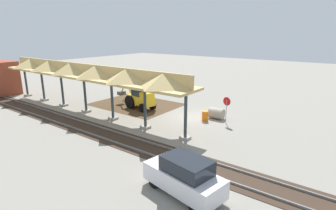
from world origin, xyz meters
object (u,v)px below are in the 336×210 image
object	(u,v)px
stop_sign	(227,104)
backhoe	(140,97)
traffic_barrel	(205,116)
concrete_pipe	(216,113)
distant_parked_car	(184,176)

from	to	relation	value
stop_sign	backhoe	distance (m)	9.34
stop_sign	traffic_barrel	bearing A→B (deg)	17.03
stop_sign	concrete_pipe	size ratio (longest dim) A/B	1.73
stop_sign	distant_parked_car	distance (m)	11.54
stop_sign	traffic_barrel	world-z (taller)	stop_sign
backhoe	concrete_pipe	world-z (taller)	backhoe
traffic_barrel	distant_parked_car	bearing A→B (deg)	113.45
backhoe	distant_parked_car	distance (m)	15.74
backhoe	traffic_barrel	distance (m)	7.54
distant_parked_car	traffic_barrel	xyz separation A→B (m)	(4.61, -10.62, -0.53)
backhoe	traffic_barrel	bearing A→B (deg)	-175.96
concrete_pipe	traffic_barrel	world-z (taller)	concrete_pipe
concrete_pipe	backhoe	bearing A→B (deg)	12.01
backhoe	concrete_pipe	size ratio (longest dim) A/B	3.97
concrete_pipe	distant_parked_car	bearing A→B (deg)	108.91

